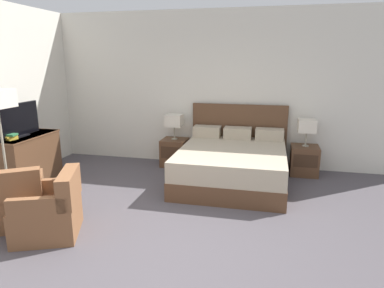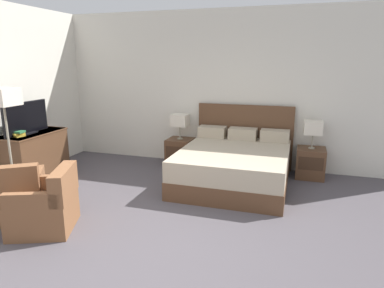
{
  "view_description": "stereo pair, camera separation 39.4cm",
  "coord_description": "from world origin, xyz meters",
  "px_view_note": "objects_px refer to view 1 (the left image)",
  "views": [
    {
      "loc": [
        1.11,
        -3.05,
        1.99
      ],
      "look_at": [
        -0.04,
        1.86,
        0.75
      ],
      "focal_mm": 32.0,
      "sensor_mm": 36.0,
      "label": 1
    },
    {
      "loc": [
        1.49,
        -2.94,
        1.99
      ],
      "look_at": [
        -0.04,
        1.86,
        0.75
      ],
      "focal_mm": 32.0,
      "sensor_mm": 36.0,
      "label": 2
    }
  ],
  "objects_px": {
    "table_lamp_left": "(174,121)",
    "armchair_companion": "(51,212)",
    "table_lamp_right": "(307,126)",
    "armchair_by_window": "(14,202)",
    "tv": "(18,121)",
    "bed": "(233,163)",
    "book_red_cover": "(10,138)",
    "nightstand_left": "(175,152)",
    "nightstand_right": "(304,160)",
    "dresser": "(26,159)",
    "book_small_top": "(9,135)",
    "book_blue_cover": "(8,136)"
  },
  "relations": [
    {
      "from": "nightstand_left",
      "to": "book_red_cover",
      "type": "xyz_separation_m",
      "value": [
        -2.09,
        -1.81,
        0.57
      ]
    },
    {
      "from": "tv",
      "to": "armchair_companion",
      "type": "bearing_deg",
      "value": -43.05
    },
    {
      "from": "bed",
      "to": "nightstand_left",
      "type": "relative_size",
      "value": 3.91
    },
    {
      "from": "dresser",
      "to": "book_red_cover",
      "type": "bearing_deg",
      "value": -87.41
    },
    {
      "from": "armchair_by_window",
      "to": "bed",
      "type": "bearing_deg",
      "value": 40.82
    },
    {
      "from": "nightstand_left",
      "to": "dresser",
      "type": "height_order",
      "value": "dresser"
    },
    {
      "from": "book_blue_cover",
      "to": "bed",
      "type": "bearing_deg",
      "value": 18.7
    },
    {
      "from": "table_lamp_right",
      "to": "dresser",
      "type": "relative_size",
      "value": 0.42
    },
    {
      "from": "bed",
      "to": "dresser",
      "type": "relative_size",
      "value": 1.76
    },
    {
      "from": "tv",
      "to": "armchair_companion",
      "type": "xyz_separation_m",
      "value": [
        1.45,
        -1.36,
        -0.78
      ]
    },
    {
      "from": "dresser",
      "to": "table_lamp_left",
      "type": "bearing_deg",
      "value": 35.48
    },
    {
      "from": "nightstand_left",
      "to": "armchair_by_window",
      "type": "relative_size",
      "value": 0.54
    },
    {
      "from": "tv",
      "to": "book_small_top",
      "type": "distance_m",
      "value": 0.29
    },
    {
      "from": "tv",
      "to": "book_blue_cover",
      "type": "relative_size",
      "value": 4.77
    },
    {
      "from": "book_small_top",
      "to": "nightstand_left",
      "type": "bearing_deg",
      "value": 40.99
    },
    {
      "from": "nightstand_left",
      "to": "table_lamp_right",
      "type": "bearing_deg",
      "value": 0.03
    },
    {
      "from": "tv",
      "to": "book_small_top",
      "type": "bearing_deg",
      "value": -85.69
    },
    {
      "from": "tv",
      "to": "table_lamp_right",
      "type": "bearing_deg",
      "value": 19.44
    },
    {
      "from": "armchair_companion",
      "to": "nightstand_left",
      "type": "bearing_deg",
      "value": 77.57
    },
    {
      "from": "tv",
      "to": "book_small_top",
      "type": "height_order",
      "value": "tv"
    },
    {
      "from": "armchair_by_window",
      "to": "book_small_top",
      "type": "bearing_deg",
      "value": 129.94
    },
    {
      "from": "nightstand_left",
      "to": "dresser",
      "type": "bearing_deg",
      "value": -144.55
    },
    {
      "from": "nightstand_right",
      "to": "armchair_by_window",
      "type": "bearing_deg",
      "value": -142.38
    },
    {
      "from": "table_lamp_right",
      "to": "armchair_by_window",
      "type": "height_order",
      "value": "table_lamp_right"
    },
    {
      "from": "book_red_cover",
      "to": "armchair_by_window",
      "type": "height_order",
      "value": "book_red_cover"
    },
    {
      "from": "bed",
      "to": "book_red_cover",
      "type": "xyz_separation_m",
      "value": [
        -3.29,
        -1.12,
        0.5
      ]
    },
    {
      "from": "nightstand_left",
      "to": "armchair_companion",
      "type": "relative_size",
      "value": 0.58
    },
    {
      "from": "book_blue_cover",
      "to": "nightstand_right",
      "type": "bearing_deg",
      "value": 21.94
    },
    {
      "from": "nightstand_right",
      "to": "dresser",
      "type": "relative_size",
      "value": 0.45
    },
    {
      "from": "book_blue_cover",
      "to": "armchair_by_window",
      "type": "distance_m",
      "value": 1.43
    },
    {
      "from": "nightstand_right",
      "to": "book_red_cover",
      "type": "bearing_deg",
      "value": -157.99
    },
    {
      "from": "table_lamp_left",
      "to": "book_red_cover",
      "type": "relative_size",
      "value": 2.55
    },
    {
      "from": "nightstand_right",
      "to": "book_red_cover",
      "type": "distance_m",
      "value": 4.87
    },
    {
      "from": "book_blue_cover",
      "to": "book_small_top",
      "type": "xyz_separation_m",
      "value": [
        0.02,
        0.0,
        0.03
      ]
    },
    {
      "from": "dresser",
      "to": "book_small_top",
      "type": "height_order",
      "value": "book_small_top"
    },
    {
      "from": "table_lamp_left",
      "to": "table_lamp_right",
      "type": "height_order",
      "value": "same"
    },
    {
      "from": "nightstand_left",
      "to": "dresser",
      "type": "xyz_separation_m",
      "value": [
        -2.11,
        -1.5,
        0.16
      ]
    },
    {
      "from": "book_red_cover",
      "to": "armchair_companion",
      "type": "distance_m",
      "value": 1.91
    },
    {
      "from": "table_lamp_left",
      "to": "armchair_companion",
      "type": "bearing_deg",
      "value": -102.42
    },
    {
      "from": "book_red_cover",
      "to": "dresser",
      "type": "bearing_deg",
      "value": 92.59
    },
    {
      "from": "dresser",
      "to": "book_blue_cover",
      "type": "bearing_deg",
      "value": -90.54
    },
    {
      "from": "nightstand_left",
      "to": "book_red_cover",
      "type": "bearing_deg",
      "value": -139.08
    },
    {
      "from": "table_lamp_right",
      "to": "book_red_cover",
      "type": "height_order",
      "value": "table_lamp_right"
    },
    {
      "from": "nightstand_left",
      "to": "armchair_companion",
      "type": "xyz_separation_m",
      "value": [
        -0.65,
        -2.94,
        0.03
      ]
    },
    {
      "from": "nightstand_right",
      "to": "table_lamp_right",
      "type": "height_order",
      "value": "table_lamp_right"
    },
    {
      "from": "dresser",
      "to": "armchair_by_window",
      "type": "xyz_separation_m",
      "value": [
        0.85,
        -1.31,
        -0.13
      ]
    },
    {
      "from": "table_lamp_left",
      "to": "table_lamp_right",
      "type": "xyz_separation_m",
      "value": [
        2.39,
        0.0,
        0.0
      ]
    },
    {
      "from": "nightstand_left",
      "to": "book_red_cover",
      "type": "distance_m",
      "value": 2.83
    },
    {
      "from": "bed",
      "to": "tv",
      "type": "bearing_deg",
      "value": -164.88
    },
    {
      "from": "nightstand_right",
      "to": "book_blue_cover",
      "type": "xyz_separation_m",
      "value": [
        -4.5,
        -1.81,
        0.6
      ]
    }
  ]
}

